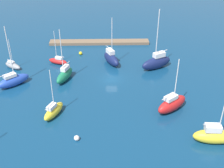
# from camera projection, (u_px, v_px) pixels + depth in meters

# --- Properties ---
(water) EXTENTS (160.00, 160.00, 0.00)m
(water) POSITION_uv_depth(u_px,v_px,m) (112.00, 79.00, 64.17)
(water) COLOR navy
(water) RESTS_ON ground
(pier_dock) EXTENTS (27.62, 2.76, 0.77)m
(pier_dock) POSITION_uv_depth(u_px,v_px,m) (99.00, 42.00, 80.96)
(pier_dock) COLOR brown
(pier_dock) RESTS_ON ground
(sailboat_red_inner_mooring) EXTENTS (5.02, 3.15, 8.37)m
(sailboat_red_inner_mooring) POSITION_uv_depth(u_px,v_px,m) (58.00, 61.00, 70.10)
(sailboat_red_inner_mooring) COLOR red
(sailboat_red_inner_mooring) RESTS_ON water
(sailboat_navy_off_beacon) EXTENTS (7.96, 5.61, 14.24)m
(sailboat_navy_off_beacon) POSITION_uv_depth(u_px,v_px,m) (157.00, 62.00, 67.70)
(sailboat_navy_off_beacon) COLOR #141E4C
(sailboat_navy_off_beacon) RESTS_ON water
(sailboat_yellow_near_pier) EXTENTS (7.10, 2.83, 10.57)m
(sailboat_yellow_near_pier) POSITION_uv_depth(u_px,v_px,m) (215.00, 136.00, 46.23)
(sailboat_yellow_near_pier) COLOR yellow
(sailboat_yellow_near_pier) RESTS_ON water
(sailboat_blue_by_breakwater) EXTENTS (6.72, 6.17, 13.14)m
(sailboat_blue_by_breakwater) POSITION_uv_depth(u_px,v_px,m) (13.00, 80.00, 61.27)
(sailboat_blue_by_breakwater) COLOR #2347B2
(sailboat_blue_by_breakwater) RESTS_ON water
(sailboat_gray_east_end) EXTENTS (4.79, 3.90, 7.36)m
(sailboat_gray_east_end) POSITION_uv_depth(u_px,v_px,m) (13.00, 65.00, 68.21)
(sailboat_gray_east_end) COLOR gray
(sailboat_gray_east_end) RESTS_ON water
(sailboat_green_far_north) EXTENTS (4.03, 6.73, 11.86)m
(sailboat_green_far_north) POSITION_uv_depth(u_px,v_px,m) (65.00, 75.00, 63.26)
(sailboat_green_far_north) COLOR #19724C
(sailboat_green_far_north) RESTS_ON water
(sailboat_red_along_channel) EXTENTS (6.96, 6.07, 10.53)m
(sailboat_red_along_channel) POSITION_uv_depth(u_px,v_px,m) (172.00, 104.00, 53.58)
(sailboat_red_along_channel) COLOR red
(sailboat_red_along_channel) RESTS_ON water
(sailboat_navy_center_basin) EXTENTS (4.78, 6.81, 11.65)m
(sailboat_navy_center_basin) POSITION_uv_depth(u_px,v_px,m) (111.00, 58.00, 69.80)
(sailboat_navy_center_basin) COLOR #141E4C
(sailboat_navy_center_basin) RESTS_ON water
(sailboat_yellow_west_end) EXTENTS (3.85, 5.71, 9.31)m
(sailboat_yellow_west_end) POSITION_uv_depth(u_px,v_px,m) (54.00, 111.00, 52.38)
(sailboat_yellow_west_end) COLOR yellow
(sailboat_yellow_west_end) RESTS_ON water
(mooring_buoy_yellow) EXTENTS (0.88, 0.88, 0.88)m
(mooring_buoy_yellow) POSITION_uv_depth(u_px,v_px,m) (81.00, 53.00, 74.67)
(mooring_buoy_yellow) COLOR yellow
(mooring_buoy_yellow) RESTS_ON water
(mooring_buoy_white) EXTENTS (0.89, 0.89, 0.89)m
(mooring_buoy_white) POSITION_uv_depth(u_px,v_px,m) (77.00, 138.00, 47.11)
(mooring_buoy_white) COLOR white
(mooring_buoy_white) RESTS_ON water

